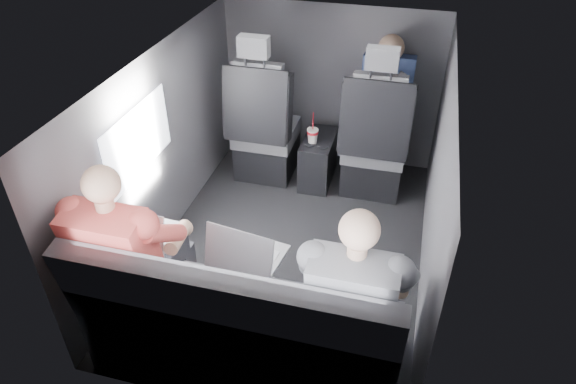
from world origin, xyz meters
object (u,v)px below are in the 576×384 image
(laptop_white, at_px, (146,232))
(passenger_rear_right, at_px, (354,297))
(rear_bench, at_px, (241,332))
(soda_cup, at_px, (313,136))
(front_seat_left, at_px, (264,134))
(center_console, at_px, (318,159))
(front_seat_right, at_px, (374,148))
(laptop_black, at_px, (353,272))
(passenger_rear_left, at_px, (132,254))
(passenger_front_right, at_px, (386,94))
(laptop_silver, at_px, (246,253))

(laptop_white, height_order, passenger_rear_right, passenger_rear_right)
(rear_bench, bearing_deg, soda_cup, 91.07)
(front_seat_left, relative_size, laptop_white, 3.46)
(center_console, relative_size, passenger_rear_right, 0.40)
(front_seat_left, bearing_deg, soda_cup, -6.77)
(front_seat_left, relative_size, front_seat_right, 1.00)
(front_seat_left, xyz_separation_m, laptop_white, (-0.17, -1.64, 0.24))
(rear_bench, bearing_deg, laptop_black, 25.79)
(front_seat_right, height_order, laptop_black, front_seat_right)
(passenger_rear_left, relative_size, passenger_front_right, 1.57)
(front_seat_left, height_order, passenger_rear_left, front_seat_left)
(front_seat_right, distance_m, center_console, 0.49)
(passenger_front_right, bearing_deg, front_seat_left, -164.42)
(front_seat_right, relative_size, center_console, 2.64)
(front_seat_left, bearing_deg, laptop_white, -95.91)
(passenger_rear_right, bearing_deg, center_console, 106.69)
(front_seat_left, xyz_separation_m, laptop_silver, (0.41, -1.65, 0.24))
(passenger_rear_right, bearing_deg, soda_cup, 108.51)
(soda_cup, distance_m, laptop_white, 1.70)
(front_seat_right, bearing_deg, laptop_silver, -106.48)
(rear_bench, distance_m, laptop_white, 0.75)
(soda_cup, relative_size, laptop_white, 0.74)
(front_seat_left, xyz_separation_m, passenger_rear_right, (1.00, -1.81, 0.22))
(laptop_black, relative_size, passenger_front_right, 0.45)
(laptop_black, height_order, passenger_rear_right, passenger_rear_right)
(front_seat_left, xyz_separation_m, passenger_rear_left, (-0.16, -1.81, 0.23))
(front_seat_right, height_order, center_console, front_seat_right)
(soda_cup, bearing_deg, laptop_black, -70.74)
(laptop_black, bearing_deg, soda_cup, 109.26)
(laptop_white, bearing_deg, passenger_front_right, 60.01)
(soda_cup, relative_size, laptop_silver, 0.67)
(center_console, xyz_separation_m, passenger_front_right, (0.47, 0.22, 0.55))
(passenger_rear_left, bearing_deg, center_console, 71.71)
(front_seat_right, distance_m, laptop_silver, 1.74)
(front_seat_left, height_order, passenger_front_right, front_seat_left)
(front_seat_left, xyz_separation_m, rear_bench, (0.45, -1.90, -0.09))
(center_console, xyz_separation_m, laptop_white, (-0.62, -1.68, 0.44))
(laptop_white, bearing_deg, laptop_silver, -1.61)
(laptop_black, bearing_deg, laptop_silver, -179.37)
(front_seat_right, distance_m, passenger_rear_right, 1.82)
(center_console, xyz_separation_m, passenger_rear_left, (-0.61, -1.85, 0.43))
(passenger_rear_right, bearing_deg, rear_bench, -170.21)
(rear_bench, height_order, passenger_front_right, passenger_front_right)
(center_console, height_order, passenger_front_right, passenger_front_right)
(laptop_white, relative_size, passenger_rear_right, 0.30)
(rear_bench, distance_m, soda_cup, 1.86)
(front_seat_right, xyz_separation_m, center_console, (-0.45, 0.04, -0.20))
(front_seat_left, height_order, front_seat_right, same)
(front_seat_left, relative_size, rear_bench, 0.79)
(front_seat_right, xyz_separation_m, soda_cup, (-0.48, -0.05, 0.07))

